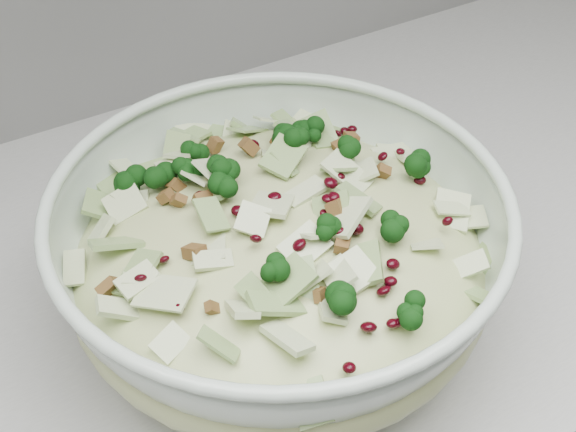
{
  "coord_description": "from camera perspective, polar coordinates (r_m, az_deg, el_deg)",
  "views": [
    {
      "loc": [
        -0.82,
        1.22,
        1.42
      ],
      "look_at": [
        -0.59,
        1.62,
        1.0
      ],
      "focal_mm": 50.0,
      "sensor_mm": 36.0,
      "label": 1
    }
  ],
  "objects": [
    {
      "name": "mixing_bowl",
      "position": [
        0.63,
        -0.61,
        -3.3
      ],
      "size": [
        0.43,
        0.43,
        0.14
      ],
      "rotation": [
        0.0,
        0.0,
        0.27
      ],
      "color": "silver",
      "rests_on": "counter"
    },
    {
      "name": "salad",
      "position": [
        0.61,
        -0.63,
        -1.79
      ],
      "size": [
        0.35,
        0.35,
        0.14
      ],
      "rotation": [
        0.0,
        0.0,
        0.08
      ],
      "color": "#BAC687",
      "rests_on": "mixing_bowl"
    }
  ]
}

